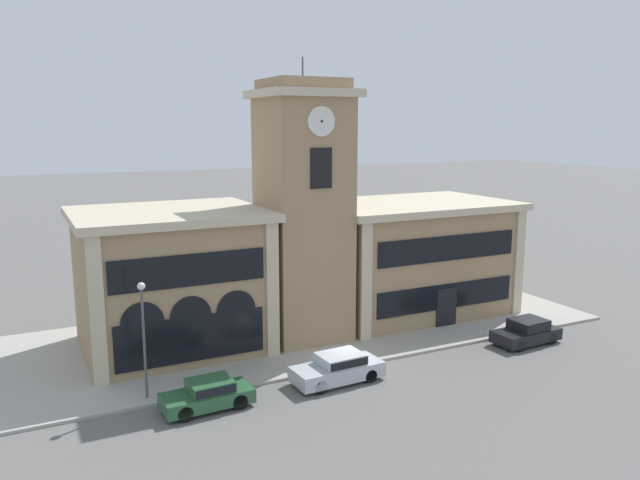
{
  "coord_description": "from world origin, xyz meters",
  "views": [
    {
      "loc": [
        -15.19,
        -27.22,
        12.67
      ],
      "look_at": [
        -0.05,
        3.2,
        6.39
      ],
      "focal_mm": 35.0,
      "sensor_mm": 36.0,
      "label": 1
    }
  ],
  "objects_px": {
    "parked_car_near": "(208,394)",
    "fire_hydrant": "(318,360)",
    "parked_car_far": "(527,331)",
    "street_lamp": "(143,323)",
    "parked_car_mid": "(338,367)"
  },
  "relations": [
    {
      "from": "parked_car_near",
      "to": "fire_hydrant",
      "type": "height_order",
      "value": "parked_car_near"
    },
    {
      "from": "parked_car_far",
      "to": "fire_hydrant",
      "type": "xyz_separation_m",
      "value": [
        -12.85,
        1.75,
        -0.18
      ]
    },
    {
      "from": "parked_car_near",
      "to": "parked_car_far",
      "type": "bearing_deg",
      "value": 177.42
    },
    {
      "from": "street_lamp",
      "to": "fire_hydrant",
      "type": "xyz_separation_m",
      "value": [
        8.75,
        -0.26,
        -3.24
      ]
    },
    {
      "from": "parked_car_mid",
      "to": "fire_hydrant",
      "type": "height_order",
      "value": "parked_car_mid"
    },
    {
      "from": "fire_hydrant",
      "to": "parked_car_near",
      "type": "bearing_deg",
      "value": -164.67
    },
    {
      "from": "parked_car_mid",
      "to": "fire_hydrant",
      "type": "bearing_deg",
      "value": -83.46
    },
    {
      "from": "parked_car_mid",
      "to": "street_lamp",
      "type": "height_order",
      "value": "street_lamp"
    },
    {
      "from": "parked_car_mid",
      "to": "fire_hydrant",
      "type": "relative_size",
      "value": 5.37
    },
    {
      "from": "parked_car_mid",
      "to": "parked_car_far",
      "type": "bearing_deg",
      "value": 177.42
    },
    {
      "from": "parked_car_far",
      "to": "fire_hydrant",
      "type": "height_order",
      "value": "parked_car_far"
    },
    {
      "from": "street_lamp",
      "to": "parked_car_mid",
      "type": "bearing_deg",
      "value": -12.59
    },
    {
      "from": "parked_car_mid",
      "to": "parked_car_far",
      "type": "xyz_separation_m",
      "value": [
        12.57,
        0.0,
        -0.01
      ]
    },
    {
      "from": "parked_car_near",
      "to": "fire_hydrant",
      "type": "xyz_separation_m",
      "value": [
        6.4,
        1.75,
        -0.14
      ]
    },
    {
      "from": "street_lamp",
      "to": "fire_hydrant",
      "type": "height_order",
      "value": "street_lamp"
    }
  ]
}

